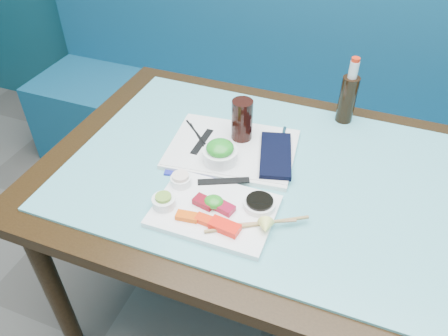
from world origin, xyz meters
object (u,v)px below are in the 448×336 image
(booth_bench, at_px, (322,127))
(dining_table, at_px, (280,198))
(seaweed_bowl, at_px, (220,156))
(cola_bottle_body, at_px, (347,99))
(sashimi_plate, at_px, (214,211))
(cola_glass, at_px, (242,120))
(blue_napkin, at_px, (195,161))
(serving_tray, at_px, (232,149))

(booth_bench, distance_m, dining_table, 0.89)
(seaweed_bowl, relative_size, cola_bottle_body, 0.64)
(seaweed_bowl, bearing_deg, cola_bottle_body, 50.95)
(booth_bench, bearing_deg, sashimi_plate, -96.80)
(booth_bench, height_order, sashimi_plate, booth_bench)
(cola_glass, distance_m, blue_napkin, 0.19)
(cola_bottle_body, relative_size, blue_napkin, 1.05)
(dining_table, bearing_deg, serving_tray, 163.15)
(booth_bench, relative_size, serving_tray, 8.01)
(sashimi_plate, relative_size, cola_bottle_body, 1.95)
(cola_glass, bearing_deg, sashimi_plate, -83.26)
(booth_bench, relative_size, cola_bottle_body, 19.12)
(dining_table, bearing_deg, cola_glass, 146.58)
(serving_tray, distance_m, seaweed_bowl, 0.08)
(cola_bottle_body, bearing_deg, booth_bench, 102.91)
(cola_glass, xyz_separation_m, blue_napkin, (-0.10, -0.14, -0.08))
(blue_napkin, bearing_deg, cola_bottle_body, 45.48)
(dining_table, height_order, seaweed_bowl, seaweed_bowl)
(dining_table, relative_size, seaweed_bowl, 13.91)
(sashimi_plate, bearing_deg, dining_table, 58.71)
(dining_table, height_order, serving_tray, serving_tray)
(dining_table, relative_size, blue_napkin, 9.40)
(seaweed_bowl, relative_size, cola_glass, 0.77)
(booth_bench, bearing_deg, seaweed_bowl, -101.95)
(serving_tray, distance_m, cola_bottle_body, 0.41)
(sashimi_plate, xyz_separation_m, seaweed_bowl, (-0.06, 0.19, 0.03))
(seaweed_bowl, bearing_deg, dining_table, 7.11)
(serving_tray, relative_size, cola_bottle_body, 2.39)
(dining_table, relative_size, sashimi_plate, 4.58)
(serving_tray, bearing_deg, dining_table, -23.05)
(sashimi_plate, height_order, seaweed_bowl, seaweed_bowl)
(dining_table, xyz_separation_m, sashimi_plate, (-0.13, -0.21, 0.10))
(cola_bottle_body, bearing_deg, sashimi_plate, -113.43)
(booth_bench, bearing_deg, cola_bottle_body, -77.09)
(dining_table, xyz_separation_m, serving_tray, (-0.17, 0.05, 0.10))
(serving_tray, distance_m, blue_napkin, 0.12)
(dining_table, xyz_separation_m, seaweed_bowl, (-0.18, -0.02, 0.13))
(booth_bench, xyz_separation_m, serving_tray, (-0.17, -0.79, 0.39))
(booth_bench, relative_size, dining_table, 2.14)
(seaweed_bowl, distance_m, cola_glass, 0.14)
(booth_bench, xyz_separation_m, blue_napkin, (-0.26, -0.88, 0.39))
(cola_glass, distance_m, cola_bottle_body, 0.36)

